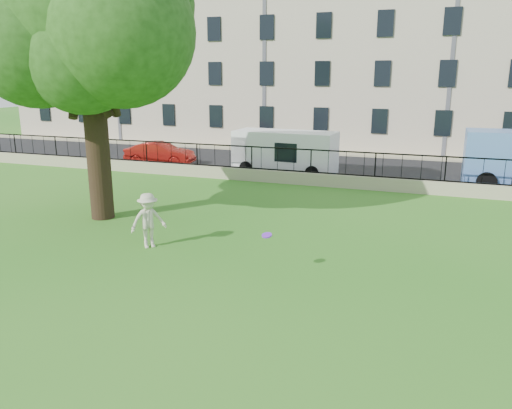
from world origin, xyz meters
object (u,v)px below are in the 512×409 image
at_px(man, 148,221).
at_px(white_van, 285,152).
at_px(tree, 85,17).
at_px(frisbee, 267,235).
at_px(red_sedan, 160,154).

xyz_separation_m(man, white_van, (0.50, 12.77, 0.27)).
bearing_deg(tree, frisbee, -22.39).
bearing_deg(frisbee, tree, 157.61).
relative_size(red_sedan, white_van, 0.75).
relative_size(tree, frisbee, 38.88).
bearing_deg(white_van, tree, -108.01).
distance_m(red_sedan, white_van, 7.63).
xyz_separation_m(tree, frisbee, (7.56, -3.12, -5.94)).
distance_m(tree, white_van, 12.64).
relative_size(man, red_sedan, 0.42).
height_order(red_sedan, white_van, white_van).
relative_size(tree, red_sedan, 2.62).
bearing_deg(tree, man, -33.58).
relative_size(tree, man, 6.17).
xyz_separation_m(tree, red_sedan, (-3.62, 10.44, -6.37)).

